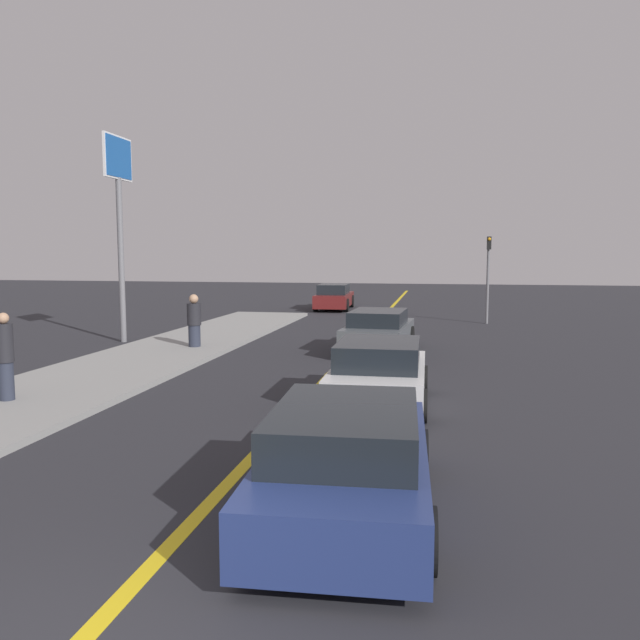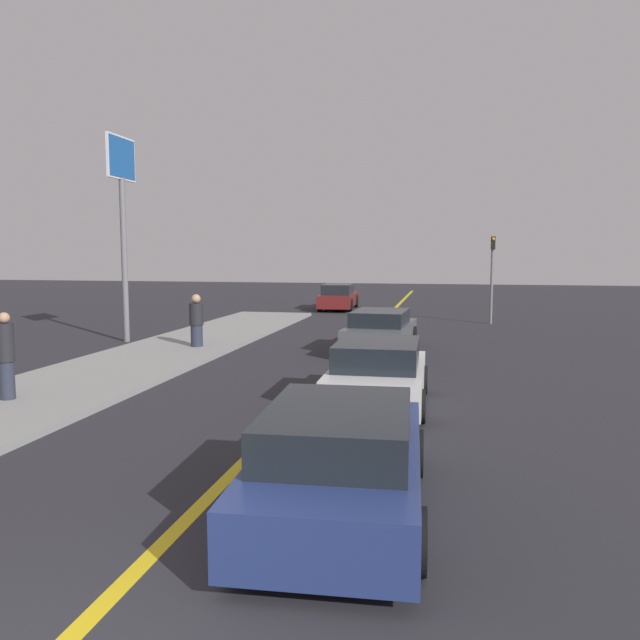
{
  "view_description": "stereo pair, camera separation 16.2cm",
  "coord_description": "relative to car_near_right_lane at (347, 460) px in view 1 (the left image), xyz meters",
  "views": [
    {
      "loc": [
        2.73,
        -3.57,
        3.05
      ],
      "look_at": [
        0.06,
        10.19,
        1.55
      ],
      "focal_mm": 35.0,
      "sensor_mm": 36.0,
      "label": 1
    },
    {
      "loc": [
        2.89,
        -3.54,
        3.05
      ],
      "look_at": [
        0.06,
        10.19,
        1.55
      ],
      "focal_mm": 35.0,
      "sensor_mm": 36.0,
      "label": 2
    }
  ],
  "objects": [
    {
      "name": "pedestrian_mid_group",
      "position": [
        -6.54,
        11.3,
        0.3
      ],
      "size": [
        0.44,
        0.44,
        1.65
      ],
      "color": "#282D3D",
      "rests_on": "sidewalk_left"
    },
    {
      "name": "road_center_line",
      "position": [
        -1.7,
        14.59,
        -0.64
      ],
      "size": [
        0.2,
        60.0,
        0.01
      ],
      "color": "gold",
      "rests_on": "ground_plane"
    },
    {
      "name": "car_parked_left_lot",
      "position": [
        -4.69,
        26.5,
        0.03
      ],
      "size": [
        2.01,
        4.65,
        1.39
      ],
      "rotation": [
        0.0,
        0.0,
        0.05
      ],
      "color": "maroon",
      "rests_on": "ground_plane"
    },
    {
      "name": "car_near_right_lane",
      "position": [
        0.0,
        0.0,
        0.0
      ],
      "size": [
        2.12,
        4.37,
        1.32
      ],
      "rotation": [
        0.0,
        0.0,
        0.05
      ],
      "color": "navy",
      "rests_on": "ground_plane"
    },
    {
      "name": "traffic_light",
      "position": [
        3.02,
        20.88,
        1.69
      ],
      "size": [
        0.18,
        0.4,
        3.77
      ],
      "color": "slate",
      "rests_on": "ground_plane"
    },
    {
      "name": "sidewalk_left",
      "position": [
        -7.18,
        9.71,
        -0.57
      ],
      "size": [
        3.58,
        26.25,
        0.13
      ],
      "color": "gray",
      "rests_on": "ground_plane"
    },
    {
      "name": "car_far_distant",
      "position": [
        -0.83,
        12.13,
        0.0
      ],
      "size": [
        2.08,
        4.17,
        1.32
      ],
      "rotation": [
        0.0,
        0.0,
        -0.05
      ],
      "color": "#4C5156",
      "rests_on": "ground_plane"
    },
    {
      "name": "roadside_sign",
      "position": [
        -9.72,
        12.69,
        4.5
      ],
      "size": [
        0.2,
        1.77,
        6.97
      ],
      "color": "slate",
      "rests_on": "ground_plane"
    },
    {
      "name": "car_ahead_center",
      "position": [
        -0.15,
        5.3,
        -0.0
      ],
      "size": [
        1.98,
        3.88,
        1.33
      ],
      "rotation": [
        0.0,
        0.0,
        0.02
      ],
      "color": "silver",
      "rests_on": "ground_plane"
    },
    {
      "name": "pedestrian_near_curb",
      "position": [
        -7.43,
        3.8,
        0.37
      ],
      "size": [
        0.34,
        0.34,
        1.75
      ],
      "color": "#282D3D",
      "rests_on": "sidewalk_left"
    }
  ]
}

